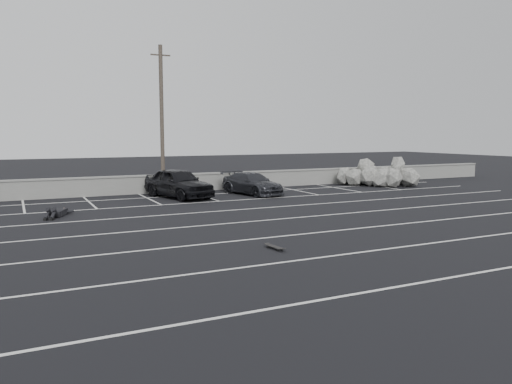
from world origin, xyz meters
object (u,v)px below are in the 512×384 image
utility_pole (162,120)px  trash_bin (242,183)px  car_right (252,183)px  riprap_pile (379,177)px  person (59,210)px  car_left (178,183)px  skateboard (275,247)px

utility_pole → trash_bin: (4.93, 0.05, -3.75)m
car_right → trash_bin: bearing=67.0°
trash_bin → riprap_pile: 9.42m
car_right → utility_pole: bearing=140.9°
trash_bin → person: trash_bin is taller
car_left → riprap_pile: car_left is taller
car_right → person: (-10.47, -3.14, -0.37)m
riprap_pile → person: size_ratio=2.12×
car_right → trash_bin: (0.42, 2.29, -0.18)m
car_right → skateboard: size_ratio=5.68×
riprap_pile → person: riprap_pile is taller
car_left → utility_pole: utility_pole is taller
riprap_pile → skateboard: (-14.95, -13.25, -0.52)m
car_left → trash_bin: bearing=5.9°
trash_bin → person: bearing=-153.5°
car_left → person: 7.23m
person → skateboard: (5.22, -9.39, -0.18)m
person → skateboard: bearing=-36.7°
car_right → person: size_ratio=1.59×
car_left → car_right: car_left is taller
trash_bin → skateboard: bearing=-110.9°
utility_pole → person: 8.94m
car_right → skateboard: 13.59m
car_left → skateboard: 12.99m
riprap_pile → skateboard: size_ratio=7.58×
utility_pole → car_right: bearing=-26.4°
car_left → trash_bin: car_left is taller
utility_pole → skateboard: bearing=-92.8°
car_right → utility_pole: 6.18m
person → riprap_pile: bearing=35.1°
car_left → utility_pole: size_ratio=0.56×
riprap_pile → person: (-20.17, -3.87, -0.34)m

